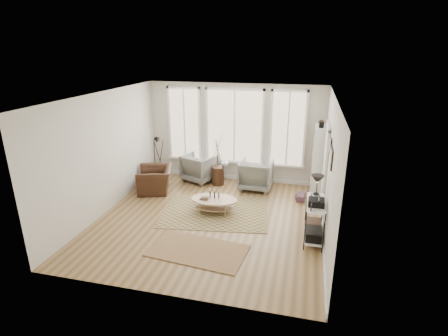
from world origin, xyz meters
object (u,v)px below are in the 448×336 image
(bookcase, at_px, (318,160))
(armchair_right, at_px, (256,174))
(coffee_table, at_px, (214,202))
(accent_chair, at_px, (155,179))
(low_shelf, at_px, (315,216))
(armchair_left, at_px, (200,167))
(side_table, at_px, (218,161))

(bookcase, distance_m, armchair_right, 1.76)
(bookcase, height_order, coffee_table, bookcase)
(bookcase, bearing_deg, coffee_table, -142.91)
(coffee_table, height_order, accent_chair, accent_chair)
(coffee_table, xyz_separation_m, armchair_right, (0.77, 1.77, 0.14))
(armchair_right, bearing_deg, bookcase, -175.31)
(low_shelf, xyz_separation_m, armchair_left, (-3.37, 2.67, -0.10))
(bookcase, bearing_deg, accent_chair, -168.22)
(coffee_table, relative_size, accent_chair, 1.13)
(armchair_left, relative_size, armchair_right, 0.98)
(armchair_left, xyz_separation_m, side_table, (0.62, -0.19, 0.32))
(low_shelf, relative_size, armchair_left, 1.43)
(low_shelf, distance_m, accent_chair, 4.64)
(side_table, bearing_deg, bookcase, 0.69)
(armchair_right, distance_m, side_table, 1.18)
(armchair_right, height_order, side_table, side_table)
(armchair_right, bearing_deg, armchair_left, -5.58)
(armchair_left, bearing_deg, side_table, -175.04)
(armchair_right, height_order, accent_chair, armchair_right)
(coffee_table, distance_m, armchair_right, 1.93)
(low_shelf, relative_size, side_table, 0.85)
(coffee_table, relative_size, armchair_left, 1.27)
(coffee_table, bearing_deg, armchair_left, 116.18)
(bookcase, relative_size, low_shelf, 1.58)
(coffee_table, relative_size, armchair_right, 1.25)
(low_shelf, xyz_separation_m, side_table, (-2.75, 2.49, 0.23))
(side_table, xyz_separation_m, accent_chair, (-1.60, -0.89, -0.40))
(bookcase, relative_size, coffee_table, 1.77)
(low_shelf, xyz_separation_m, coffee_table, (-2.38, 0.67, -0.23))
(low_shelf, relative_size, accent_chair, 1.26)
(bookcase, height_order, armchair_left, bookcase)
(armchair_left, bearing_deg, low_shelf, 163.33)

